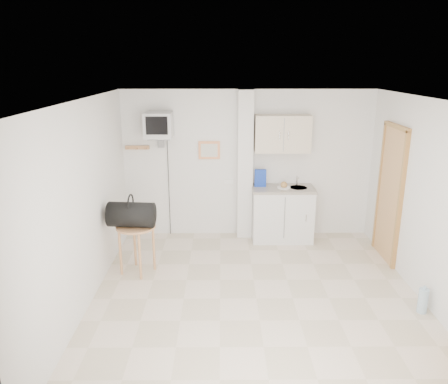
{
  "coord_description": "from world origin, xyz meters",
  "views": [
    {
      "loc": [
        -0.45,
        -4.98,
        2.9
      ],
      "look_at": [
        -0.41,
        0.6,
        1.25
      ],
      "focal_mm": 35.0,
      "sensor_mm": 36.0,
      "label": 1
    }
  ],
  "objects_px": {
    "duffel_bag": "(131,214)",
    "water_bottle": "(423,300)",
    "crt_television": "(159,126)",
    "round_table": "(136,233)"
  },
  "relations": [
    {
      "from": "duffel_bag",
      "to": "water_bottle",
      "type": "xyz_separation_m",
      "value": [
        3.68,
        -1.06,
        -0.73
      ]
    },
    {
      "from": "round_table",
      "to": "water_bottle",
      "type": "relative_size",
      "value": 2.04
    },
    {
      "from": "crt_television",
      "to": "round_table",
      "type": "distance_m",
      "value": 1.85
    },
    {
      "from": "crt_television",
      "to": "water_bottle",
      "type": "xyz_separation_m",
      "value": [
        3.43,
        -2.35,
        -1.78
      ]
    },
    {
      "from": "crt_television",
      "to": "round_table",
      "type": "height_order",
      "value": "crt_television"
    },
    {
      "from": "crt_television",
      "to": "water_bottle",
      "type": "distance_m",
      "value": 4.52
    },
    {
      "from": "water_bottle",
      "to": "crt_television",
      "type": "bearing_deg",
      "value": 145.55
    },
    {
      "from": "duffel_bag",
      "to": "water_bottle",
      "type": "distance_m",
      "value": 3.9
    },
    {
      "from": "duffel_bag",
      "to": "water_bottle",
      "type": "relative_size",
      "value": 1.9
    },
    {
      "from": "round_table",
      "to": "crt_television",
      "type": "bearing_deg",
      "value": 80.99
    }
  ]
}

